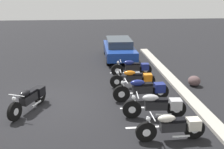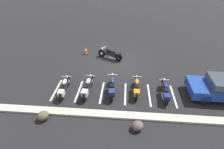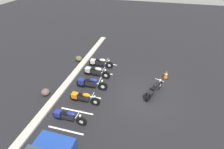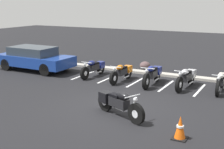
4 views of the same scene
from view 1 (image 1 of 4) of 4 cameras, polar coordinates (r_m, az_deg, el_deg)
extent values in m
plane|color=black|center=(10.57, -13.62, -6.37)|extent=(60.00, 60.00, 0.00)
cylinder|color=black|center=(9.56, -20.42, -7.57)|extent=(0.65, 0.37, 0.66)
cylinder|color=silver|center=(9.56, -20.42, -7.57)|extent=(0.28, 0.21, 0.25)
cylinder|color=black|center=(10.70, -15.41, -4.30)|extent=(0.65, 0.37, 0.66)
cylinder|color=silver|center=(10.70, -15.41, -4.30)|extent=(0.28, 0.21, 0.25)
cube|color=black|center=(10.10, -17.68, -4.97)|extent=(0.81, 0.56, 0.30)
ellipsoid|color=black|center=(9.85, -18.49, -3.94)|extent=(0.62, 0.46, 0.24)
cube|color=black|center=(10.15, -17.25, -3.58)|extent=(0.50, 0.39, 0.08)
cube|color=black|center=(10.60, -15.63, -3.50)|extent=(0.51, 0.49, 0.34)
cylinder|color=silver|center=(9.54, -20.15, -5.88)|extent=(0.26, 0.16, 0.53)
cylinder|color=silver|center=(9.49, -20.10, -4.31)|extent=(0.28, 0.58, 0.04)
sphere|color=silver|center=(9.42, -20.53, -5.04)|extent=(0.14, 0.14, 0.14)
cylinder|color=silver|center=(10.32, -16.10, -6.10)|extent=(0.53, 0.28, 0.07)
cylinder|color=black|center=(13.46, 1.13, 0.92)|extent=(0.13, 0.63, 0.63)
cylinder|color=silver|center=(13.46, 1.13, 0.92)|extent=(0.13, 0.24, 0.24)
cylinder|color=black|center=(13.66, 7.33, 1.03)|extent=(0.13, 0.63, 0.63)
cylinder|color=silver|center=(13.66, 7.33, 1.03)|extent=(0.13, 0.24, 0.24)
cube|color=black|center=(13.51, 4.47, 1.56)|extent=(0.29, 0.73, 0.29)
ellipsoid|color=navy|center=(13.41, 3.69, 2.61)|extent=(0.26, 0.54, 0.23)
cube|color=black|center=(13.48, 5.17, 2.35)|extent=(0.24, 0.43, 0.08)
cube|color=navy|center=(13.61, 7.16, 1.72)|extent=(0.35, 0.39, 0.32)
cylinder|color=silver|center=(13.40, 1.63, 1.94)|extent=(0.06, 0.25, 0.51)
cylinder|color=silver|center=(13.34, 1.88, 2.97)|extent=(0.59, 0.05, 0.03)
sphere|color=silver|center=(13.35, 1.35, 2.65)|extent=(0.13, 0.13, 0.13)
cylinder|color=silver|center=(13.50, 5.52, 0.26)|extent=(0.08, 0.53, 0.07)
cylinder|color=black|center=(11.85, 1.03, -1.53)|extent=(0.13, 0.62, 0.62)
cylinder|color=silver|center=(11.85, 1.03, -1.53)|extent=(0.12, 0.24, 0.24)
cylinder|color=black|center=(12.05, 7.93, -1.36)|extent=(0.13, 0.62, 0.62)
cylinder|color=silver|center=(12.05, 7.93, -1.36)|extent=(0.12, 0.24, 0.24)
cube|color=black|center=(11.89, 4.75, -0.80)|extent=(0.28, 0.72, 0.28)
ellipsoid|color=orange|center=(11.79, 3.88, 0.34)|extent=(0.26, 0.53, 0.22)
cube|color=black|center=(11.86, 5.54, 0.07)|extent=(0.24, 0.42, 0.07)
cube|color=orange|center=(11.99, 7.75, -0.61)|extent=(0.35, 0.38, 0.32)
cylinder|color=silver|center=(11.78, 1.58, -0.40)|extent=(0.06, 0.25, 0.50)
cylinder|color=silver|center=(11.71, 1.87, 0.74)|extent=(0.58, 0.05, 0.03)
sphere|color=silver|center=(11.72, 1.27, 0.38)|extent=(0.13, 0.13, 0.13)
cylinder|color=silver|center=(11.90, 5.93, -2.26)|extent=(0.08, 0.52, 0.07)
cylinder|color=black|center=(10.40, 2.04, -4.23)|extent=(0.16, 0.69, 0.68)
cylinder|color=silver|center=(10.40, 2.04, -4.23)|extent=(0.14, 0.27, 0.26)
cylinder|color=black|center=(10.78, 10.47, -3.70)|extent=(0.16, 0.69, 0.68)
cylinder|color=silver|center=(10.78, 10.47, -3.70)|extent=(0.14, 0.27, 0.26)
cube|color=black|center=(10.51, 6.64, -3.17)|extent=(0.33, 0.80, 0.31)
ellipsoid|color=navy|center=(10.37, 5.59, -1.80)|extent=(0.30, 0.59, 0.25)
cube|color=black|center=(10.49, 7.61, -2.06)|extent=(0.27, 0.47, 0.08)
cube|color=navy|center=(10.70, 10.26, -2.79)|extent=(0.39, 0.43, 0.35)
cylinder|color=silver|center=(10.32, 2.74, -2.81)|extent=(0.07, 0.27, 0.55)
cylinder|color=silver|center=(10.24, 3.10, -1.38)|extent=(0.64, 0.07, 0.04)
sphere|color=silver|center=(10.24, 2.35, -1.86)|extent=(0.14, 0.14, 0.14)
cylinder|color=silver|center=(10.57, 8.13, -4.93)|extent=(0.10, 0.57, 0.07)
cylinder|color=black|center=(9.17, 4.36, -7.52)|extent=(0.17, 0.67, 0.66)
cylinder|color=silver|center=(9.17, 4.36, -7.52)|extent=(0.14, 0.26, 0.25)
cylinder|color=black|center=(9.44, 13.85, -7.25)|extent=(0.17, 0.67, 0.66)
cylinder|color=silver|center=(9.44, 13.85, -7.25)|extent=(0.14, 0.26, 0.25)
cube|color=black|center=(9.22, 9.53, -6.56)|extent=(0.34, 0.78, 0.30)
ellipsoid|color=#B7B7BC|center=(9.08, 8.37, -5.04)|extent=(0.30, 0.58, 0.24)
cube|color=black|center=(9.17, 10.65, -5.39)|extent=(0.27, 0.46, 0.08)
cube|color=#B7B7BC|center=(9.35, 13.64, -6.26)|extent=(0.39, 0.43, 0.34)
cylinder|color=silver|center=(9.07, 5.16, -6.03)|extent=(0.08, 0.27, 0.53)
cylinder|color=silver|center=(8.98, 5.59, -4.50)|extent=(0.62, 0.08, 0.04)
sphere|color=silver|center=(8.99, 4.75, -4.99)|extent=(0.14, 0.14, 0.14)
cylinder|color=silver|center=(9.27, 11.13, -8.55)|extent=(0.11, 0.55, 0.07)
cylinder|color=black|center=(7.90, 7.43, -12.28)|extent=(0.13, 0.63, 0.63)
cylinder|color=silver|center=(7.90, 7.43, -12.28)|extent=(0.13, 0.24, 0.24)
cylinder|color=black|center=(8.35, 17.48, -11.22)|extent=(0.13, 0.63, 0.63)
cylinder|color=silver|center=(8.35, 17.48, -11.22)|extent=(0.13, 0.24, 0.24)
cube|color=black|center=(8.04, 13.00, -10.86)|extent=(0.28, 0.73, 0.29)
ellipsoid|color=beige|center=(7.86, 11.81, -9.35)|extent=(0.26, 0.54, 0.23)
cube|color=black|center=(8.01, 14.20, -9.55)|extent=(0.24, 0.42, 0.08)
cube|color=beige|center=(8.25, 17.29, -10.22)|extent=(0.35, 0.39, 0.32)
cylinder|color=silver|center=(7.80, 8.33, -10.64)|extent=(0.06, 0.25, 0.51)
cylinder|color=silver|center=(7.70, 8.83, -8.99)|extent=(0.59, 0.05, 0.03)
sphere|color=silver|center=(7.71, 7.91, -9.56)|extent=(0.13, 0.13, 0.13)
cylinder|color=silver|center=(8.15, 14.79, -12.88)|extent=(0.08, 0.52, 0.07)
cylinder|color=black|center=(15.70, 4.94, 3.37)|extent=(0.64, 0.23, 0.64)
cylinder|color=black|center=(15.52, -0.83, 3.27)|extent=(0.64, 0.23, 0.64)
cylinder|color=black|center=(18.34, 3.56, 5.55)|extent=(0.64, 0.23, 0.64)
cylinder|color=black|center=(18.19, -1.40, 5.48)|extent=(0.64, 0.23, 0.64)
cube|color=navy|center=(16.86, 1.55, 5.31)|extent=(4.33, 1.86, 0.55)
cube|color=#2D3842|center=(16.90, 1.51, 7.08)|extent=(2.43, 1.55, 0.45)
cube|color=#A8A399|center=(11.19, 16.48, -4.88)|extent=(18.00, 0.50, 0.12)
ellipsoid|color=brown|center=(12.72, 17.46, -1.34)|extent=(0.75, 0.73, 0.48)
cube|color=white|center=(14.19, 3.77, 0.47)|extent=(0.10, 2.10, 0.00)
cube|color=white|center=(12.81, 4.80, -1.52)|extent=(0.10, 2.10, 0.00)
cube|color=white|center=(11.46, 6.07, -3.98)|extent=(0.10, 2.10, 0.00)
cube|color=white|center=(10.14, 7.69, -7.08)|extent=(0.10, 2.10, 0.00)
cube|color=white|center=(8.87, 9.83, -11.09)|extent=(0.10, 2.10, 0.00)
camera|label=2|loc=(15.01, 44.47, 24.03)|focal=28.00mm
camera|label=3|loc=(19.04, -12.40, 28.55)|focal=28.00mm
camera|label=4|loc=(11.85, -71.55, 2.73)|focal=50.00mm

